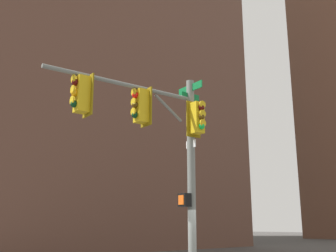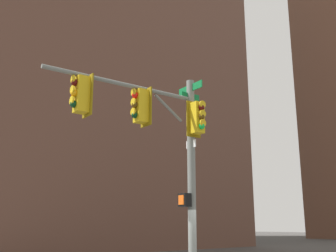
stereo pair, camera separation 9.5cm
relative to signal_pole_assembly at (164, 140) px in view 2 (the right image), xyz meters
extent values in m
cylinder|color=slate|center=(1.08, -0.04, -1.22)|extent=(0.25, 0.25, 6.66)
cylinder|color=slate|center=(-1.36, 0.18, 1.48)|extent=(4.89, 0.56, 0.12)
cylinder|color=slate|center=(0.20, 0.04, 1.03)|extent=(1.04, 0.18, 0.75)
cube|color=#0F6B33|center=(1.08, -0.04, 1.86)|extent=(0.14, 1.18, 0.24)
cube|color=#0F6B33|center=(1.08, -0.04, 1.56)|extent=(0.72, 0.10, 0.24)
cube|color=white|center=(1.08, -0.04, 0.00)|extent=(0.07, 0.45, 0.24)
cube|color=gold|center=(-0.79, 0.13, 0.92)|extent=(0.37, 0.37, 1.00)
cube|color=#7D640C|center=(-0.60, 0.11, 0.92)|extent=(0.09, 0.55, 1.16)
sphere|color=red|center=(-1.00, 0.15, 1.22)|extent=(0.20, 0.20, 0.20)
cylinder|color=gold|center=(-1.06, 0.15, 1.31)|extent=(0.06, 0.23, 0.23)
sphere|color=#4C330A|center=(-1.00, 0.15, 0.92)|extent=(0.20, 0.20, 0.20)
cylinder|color=gold|center=(-1.06, 0.15, 1.01)|extent=(0.06, 0.23, 0.23)
sphere|color=#0A3819|center=(-1.00, 0.15, 0.62)|extent=(0.20, 0.20, 0.20)
cylinder|color=gold|center=(-1.06, 0.15, 0.71)|extent=(0.06, 0.23, 0.23)
cube|color=gold|center=(-2.67, 0.30, 0.92)|extent=(0.37, 0.37, 1.00)
cube|color=#7D640C|center=(-2.48, 0.28, 0.92)|extent=(0.09, 0.55, 1.16)
sphere|color=#470A07|center=(-2.87, 0.32, 1.22)|extent=(0.20, 0.20, 0.20)
cylinder|color=gold|center=(-2.94, 0.32, 1.31)|extent=(0.06, 0.23, 0.23)
sphere|color=#F29E0C|center=(-2.87, 0.32, 0.92)|extent=(0.20, 0.20, 0.20)
cylinder|color=gold|center=(-2.94, 0.32, 1.01)|extent=(0.06, 0.23, 0.23)
sphere|color=#0A3819|center=(-2.87, 0.32, 0.62)|extent=(0.20, 0.20, 0.20)
cylinder|color=gold|center=(-2.94, 0.32, 0.71)|extent=(0.06, 0.23, 0.23)
cube|color=gold|center=(1.05, -0.37, 0.78)|extent=(0.37, 0.37, 1.00)
cube|color=#7D640C|center=(1.07, -0.18, 0.78)|extent=(0.55, 0.09, 1.16)
sphere|color=#470A07|center=(1.03, -0.57, 1.08)|extent=(0.20, 0.20, 0.20)
cylinder|color=gold|center=(1.03, -0.64, 1.17)|extent=(0.23, 0.06, 0.23)
sphere|color=#4C330A|center=(1.03, -0.57, 0.78)|extent=(0.20, 0.20, 0.20)
cylinder|color=gold|center=(1.03, -0.64, 0.87)|extent=(0.23, 0.06, 0.23)
sphere|color=green|center=(1.03, -0.57, 0.48)|extent=(0.20, 0.20, 0.20)
cylinder|color=gold|center=(1.03, -0.64, 0.57)|extent=(0.23, 0.06, 0.23)
cube|color=black|center=(0.81, -0.02, -1.76)|extent=(0.28, 0.38, 0.40)
cube|color=#EA5914|center=(0.67, -0.01, -1.76)|extent=(0.04, 0.25, 0.28)
camera|label=1|loc=(-7.80, -9.06, -2.49)|focal=43.47mm
camera|label=2|loc=(-7.73, -9.12, -2.49)|focal=43.47mm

